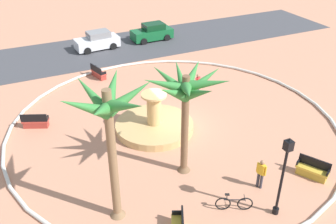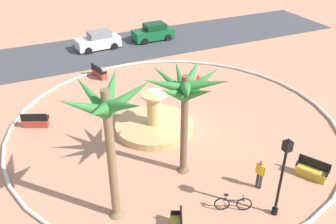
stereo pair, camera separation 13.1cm
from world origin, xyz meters
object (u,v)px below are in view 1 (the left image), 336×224
object	(u,v)px
bench_west	(36,122)
palm_tree_near_fountain	(186,92)
bicycle_red_frame	(234,203)
person_cyclist_helmet	(261,172)
bench_north	(98,73)
palm_tree_by_curb	(109,118)
parked_car_leftmost	(97,41)
person_cyclist_photo	(198,83)
parked_car_second	(152,32)
lamppost	(283,171)
bench_east	(312,171)
fountain	(154,125)

from	to	relation	value
bench_west	palm_tree_near_fountain	bearing A→B (deg)	-50.14
bench_west	bicycle_red_frame	distance (m)	13.17
bench_west	bicycle_red_frame	bearing A→B (deg)	-57.34
palm_tree_near_fountain	person_cyclist_helmet	bearing A→B (deg)	-44.65
bench_north	palm_tree_by_curb	bearing A→B (deg)	-102.74
bench_north	person_cyclist_helmet	distance (m)	16.17
bench_north	parked_car_leftmost	distance (m)	6.38
bench_west	person_cyclist_helmet	xyz separation A→B (m)	(9.11, -10.33, 0.56)
person_cyclist_photo	parked_car_leftmost	distance (m)	12.63
person_cyclist_photo	parked_car_second	bearing A→B (deg)	82.30
palm_tree_by_curb	bench_north	distance (m)	15.71
palm_tree_by_curb	bicycle_red_frame	size ratio (longest dim) A/B	4.16
palm_tree_near_fountain	bench_west	world-z (taller)	palm_tree_near_fountain
lamppost	person_cyclist_photo	size ratio (longest dim) A/B	2.57
parked_car_second	bicycle_red_frame	bearing A→B (deg)	-104.01
bench_east	bicycle_red_frame	bearing A→B (deg)	-176.80
lamppost	parked_car_second	size ratio (longest dim) A/B	1.01
fountain	parked_car_second	world-z (taller)	fountain
lamppost	palm_tree_by_curb	bearing A→B (deg)	155.90
palm_tree_by_curb	bench_east	bearing A→B (deg)	-9.51
palm_tree_near_fountain	parked_car_leftmost	distance (m)	19.58
parked_car_leftmost	bench_north	bearing A→B (deg)	-105.41
palm_tree_near_fountain	person_cyclist_photo	distance (m)	9.39
palm_tree_by_curb	bicycle_red_frame	distance (m)	7.05
bicycle_red_frame	palm_tree_by_curb	bearing A→B (deg)	158.56
bicycle_red_frame	bench_north	bearing A→B (deg)	95.44
parked_car_second	bench_west	bearing A→B (deg)	-137.57
person_cyclist_photo	parked_car_second	size ratio (longest dim) A/B	0.39
bench_north	person_cyclist_helmet	world-z (taller)	person_cyclist_helmet
lamppost	parked_car_second	distance (m)	24.16
lamppost	person_cyclist_photo	world-z (taller)	lamppost
lamppost	bench_north	bearing A→B (deg)	100.29
bicycle_red_frame	parked_car_leftmost	xyz separation A→B (m)	(0.12, 22.65, 0.40)
bench_east	person_cyclist_helmet	distance (m)	3.01
palm_tree_by_curb	lamppost	size ratio (longest dim) A/B	1.60
palm_tree_near_fountain	bench_east	world-z (taller)	palm_tree_near_fountain
bench_west	parked_car_leftmost	distance (m)	13.64
fountain	parked_car_leftmost	xyz separation A→B (m)	(0.69, 14.91, 0.44)
bench_north	parked_car_leftmost	size ratio (longest dim) A/B	0.41
palm_tree_by_curb	person_cyclist_helmet	xyz separation A→B (m)	(6.87, -1.16, -4.20)
palm_tree_near_fountain	palm_tree_by_curb	world-z (taller)	palm_tree_by_curb
fountain	lamppost	world-z (taller)	lamppost
person_cyclist_photo	parked_car_second	world-z (taller)	parked_car_second
fountain	palm_tree_near_fountain	bearing A→B (deg)	-92.26
bicycle_red_frame	person_cyclist_photo	world-z (taller)	person_cyclist_photo
bench_north	lamppost	xyz separation A→B (m)	(3.18, -17.50, 2.06)
bench_west	parked_car_leftmost	world-z (taller)	parked_car_leftmost
lamppost	person_cyclist_helmet	bearing A→B (deg)	77.11
bench_north	person_cyclist_photo	xyz separation A→B (m)	(5.61, -5.87, 0.54)
bicycle_red_frame	parked_car_leftmost	bearing A→B (deg)	89.70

